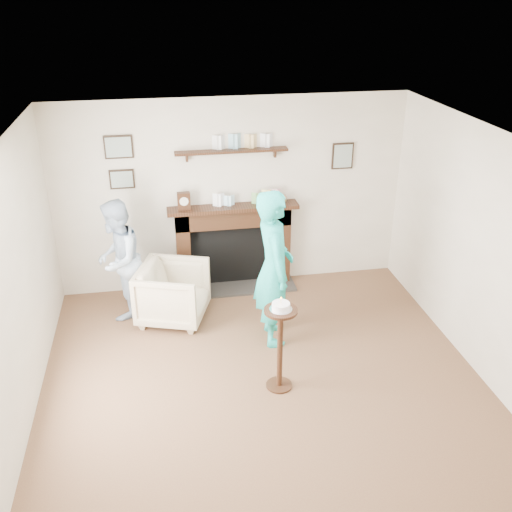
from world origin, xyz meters
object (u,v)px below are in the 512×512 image
(woman, at_px, (273,337))
(pedestal_table, at_px, (280,333))
(man, at_px, (124,313))
(armchair, at_px, (175,318))

(woman, xyz_separation_m, pedestal_table, (-0.12, -0.88, 0.64))
(man, bearing_deg, armchair, 82.40)
(armchair, distance_m, woman, 1.26)
(man, relative_size, woman, 0.82)
(pedestal_table, bearing_deg, man, 132.90)
(armchair, height_order, pedestal_table, pedestal_table)
(armchair, relative_size, woman, 0.43)
(woman, height_order, pedestal_table, pedestal_table)
(woman, distance_m, pedestal_table, 1.10)
(armchair, relative_size, pedestal_table, 0.75)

